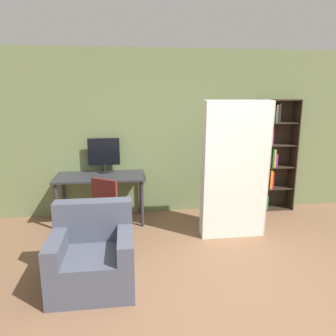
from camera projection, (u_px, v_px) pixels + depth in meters
name	position (u px, v px, depth m)	size (l,w,h in m)	color
ground_plane	(242.00, 310.00, 3.10)	(16.00, 16.00, 0.00)	brown
wall_back	(188.00, 133.00, 5.49)	(8.00, 0.06, 2.70)	#6B7A4C
desk	(100.00, 181.00, 5.10)	(1.38, 0.69, 0.75)	#2D2D33
monitor	(104.00, 154.00, 5.23)	(0.50, 0.22, 0.55)	black
office_chair	(99.00, 222.00, 4.29)	(0.61, 0.61, 0.90)	#4C4C51
bookshelf	(270.00, 156.00, 5.62)	(0.67, 0.28, 1.90)	#2D2319
mattress_near	(235.00, 171.00, 4.51)	(0.91, 0.29, 1.92)	silver
armchair	(93.00, 256.00, 3.47)	(0.85, 0.80, 0.85)	#474C5B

